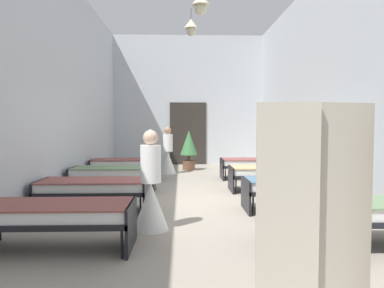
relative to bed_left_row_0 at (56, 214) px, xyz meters
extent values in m
cube|color=#9E9384|center=(1.82, 2.85, -0.49)|extent=(6.34, 13.91, 0.10)
cube|color=silver|center=(1.82, 9.61, 2.05)|extent=(6.14, 0.20, 4.98)
cube|color=silver|center=(-1.15, 2.85, 2.05)|extent=(0.20, 13.31, 4.98)
cube|color=silver|center=(4.79, 2.85, 2.05)|extent=(0.20, 13.31, 4.98)
cube|color=#2D2823|center=(1.82, 9.49, 0.76)|extent=(1.40, 0.06, 2.40)
sphere|color=beige|center=(2.01, 4.01, 3.79)|extent=(0.28, 0.28, 0.28)
cylinder|color=brown|center=(1.85, 6.34, 4.39)|extent=(0.02, 0.02, 0.30)
cone|color=beige|center=(1.85, 6.34, 4.09)|extent=(0.44, 0.44, 0.28)
sphere|color=beige|center=(1.85, 6.34, 3.87)|extent=(0.28, 0.28, 0.28)
cylinder|color=black|center=(-0.87, 0.36, -0.27)|extent=(0.03, 0.03, 0.34)
cylinder|color=black|center=(0.87, -0.36, -0.27)|extent=(0.03, 0.03, 0.34)
cylinder|color=black|center=(0.87, 0.36, -0.27)|extent=(0.03, 0.03, 0.34)
cube|color=black|center=(0.00, 0.00, -0.06)|extent=(1.90, 0.84, 0.07)
cube|color=black|center=(0.93, 0.00, -0.15)|extent=(0.04, 0.84, 0.57)
cube|color=white|center=(0.00, 0.00, 0.04)|extent=(1.82, 0.78, 0.14)
cube|color=#8C4C47|center=(0.00, 0.00, 0.12)|extent=(1.86, 0.82, 0.02)
cylinder|color=black|center=(2.77, -0.36, -0.27)|extent=(0.03, 0.03, 0.34)
cylinder|color=black|center=(2.77, 0.36, -0.27)|extent=(0.03, 0.03, 0.34)
cube|color=black|center=(3.64, 0.00, -0.06)|extent=(1.90, 0.84, 0.07)
cube|color=black|center=(2.71, 0.00, -0.15)|extent=(0.04, 0.84, 0.57)
cube|color=white|center=(3.64, 0.00, 0.04)|extent=(1.82, 0.78, 0.14)
cube|color=slate|center=(3.64, 0.00, 0.12)|extent=(1.86, 0.82, 0.02)
cylinder|color=black|center=(-0.87, 1.54, -0.27)|extent=(0.03, 0.03, 0.34)
cylinder|color=black|center=(-0.87, 2.26, -0.27)|extent=(0.03, 0.03, 0.34)
cylinder|color=black|center=(0.87, 1.54, -0.27)|extent=(0.03, 0.03, 0.34)
cylinder|color=black|center=(0.87, 2.26, -0.27)|extent=(0.03, 0.03, 0.34)
cube|color=black|center=(0.00, 1.90, -0.06)|extent=(1.90, 0.84, 0.07)
cube|color=black|center=(-0.93, 1.90, -0.15)|extent=(0.04, 0.84, 0.57)
cube|color=black|center=(0.93, 1.90, -0.15)|extent=(0.04, 0.84, 0.57)
cube|color=white|center=(0.00, 1.90, 0.04)|extent=(1.82, 0.78, 0.14)
cube|color=#8C4C47|center=(0.00, 1.90, 0.12)|extent=(1.86, 0.82, 0.02)
cylinder|color=black|center=(2.77, 1.54, -0.27)|extent=(0.03, 0.03, 0.34)
cylinder|color=black|center=(2.77, 2.26, -0.27)|extent=(0.03, 0.03, 0.34)
cylinder|color=black|center=(4.51, 1.54, -0.27)|extent=(0.03, 0.03, 0.34)
cylinder|color=black|center=(4.51, 2.26, -0.27)|extent=(0.03, 0.03, 0.34)
cube|color=black|center=(3.64, 1.90, -0.06)|extent=(1.90, 0.84, 0.07)
cube|color=black|center=(2.71, 1.90, -0.15)|extent=(0.04, 0.84, 0.57)
cube|color=black|center=(4.57, 1.90, -0.15)|extent=(0.04, 0.84, 0.57)
cube|color=white|center=(3.64, 1.90, 0.04)|extent=(1.82, 0.78, 0.14)
cube|color=slate|center=(3.64, 1.90, 0.12)|extent=(1.86, 0.82, 0.02)
cylinder|color=black|center=(-0.87, 3.44, -0.27)|extent=(0.03, 0.03, 0.34)
cylinder|color=black|center=(-0.87, 4.16, -0.27)|extent=(0.03, 0.03, 0.34)
cylinder|color=black|center=(0.87, 3.44, -0.27)|extent=(0.03, 0.03, 0.34)
cylinder|color=black|center=(0.87, 4.16, -0.27)|extent=(0.03, 0.03, 0.34)
cube|color=black|center=(0.00, 3.80, -0.06)|extent=(1.90, 0.84, 0.07)
cube|color=black|center=(-0.93, 3.80, -0.15)|extent=(0.04, 0.84, 0.57)
cube|color=black|center=(0.93, 3.80, -0.15)|extent=(0.04, 0.84, 0.57)
cube|color=white|center=(0.00, 3.80, 0.04)|extent=(1.82, 0.78, 0.14)
cube|color=slate|center=(0.00, 3.80, 0.12)|extent=(1.86, 0.82, 0.02)
cylinder|color=black|center=(2.77, 3.44, -0.27)|extent=(0.03, 0.03, 0.34)
cylinder|color=black|center=(2.77, 4.16, -0.27)|extent=(0.03, 0.03, 0.34)
cylinder|color=black|center=(4.51, 3.44, -0.27)|extent=(0.03, 0.03, 0.34)
cylinder|color=black|center=(4.51, 4.16, -0.27)|extent=(0.03, 0.03, 0.34)
cube|color=black|center=(3.64, 3.80, -0.06)|extent=(1.90, 0.84, 0.07)
cube|color=black|center=(2.71, 3.80, -0.15)|extent=(0.04, 0.84, 0.57)
cube|color=black|center=(4.57, 3.80, -0.15)|extent=(0.04, 0.84, 0.57)
cube|color=white|center=(3.64, 3.80, 0.04)|extent=(1.82, 0.78, 0.14)
cube|color=tan|center=(3.64, 3.80, 0.12)|extent=(1.86, 0.82, 0.02)
cylinder|color=black|center=(-0.87, 5.34, -0.27)|extent=(0.03, 0.03, 0.34)
cylinder|color=black|center=(-0.87, 6.06, -0.27)|extent=(0.03, 0.03, 0.34)
cylinder|color=black|center=(0.87, 5.34, -0.27)|extent=(0.03, 0.03, 0.34)
cylinder|color=black|center=(0.87, 6.06, -0.27)|extent=(0.03, 0.03, 0.34)
cube|color=black|center=(0.00, 5.70, -0.06)|extent=(1.90, 0.84, 0.07)
cube|color=black|center=(-0.93, 5.70, -0.15)|extent=(0.04, 0.84, 0.57)
cube|color=black|center=(0.93, 5.70, -0.15)|extent=(0.04, 0.84, 0.57)
cube|color=white|center=(0.00, 5.70, 0.04)|extent=(1.82, 0.78, 0.14)
cube|color=#8C4C47|center=(0.00, 5.70, 0.12)|extent=(1.86, 0.82, 0.02)
cylinder|color=black|center=(2.77, 5.34, -0.27)|extent=(0.03, 0.03, 0.34)
cylinder|color=black|center=(2.77, 6.06, -0.27)|extent=(0.03, 0.03, 0.34)
cylinder|color=black|center=(4.51, 5.34, -0.27)|extent=(0.03, 0.03, 0.34)
cylinder|color=black|center=(4.51, 6.06, -0.27)|extent=(0.03, 0.03, 0.34)
cube|color=black|center=(3.64, 5.70, -0.06)|extent=(1.90, 0.84, 0.07)
cube|color=black|center=(2.71, 5.70, -0.15)|extent=(0.04, 0.84, 0.57)
cube|color=black|center=(4.57, 5.70, -0.15)|extent=(0.04, 0.84, 0.57)
cube|color=white|center=(3.64, 5.70, 0.04)|extent=(1.82, 0.78, 0.14)
cube|color=#8C4C47|center=(3.64, 5.70, 0.12)|extent=(1.86, 0.82, 0.02)
cone|color=white|center=(1.11, 0.78, -0.09)|extent=(0.52, 0.52, 0.70)
cylinder|color=white|center=(1.11, 0.78, 0.54)|extent=(0.30, 0.30, 0.55)
sphere|color=beige|center=(1.11, 0.78, 0.92)|extent=(0.22, 0.22, 0.22)
cone|color=white|center=(1.11, 0.78, 1.00)|extent=(0.18, 0.18, 0.10)
cone|color=white|center=(1.14, 6.80, -0.09)|extent=(0.52, 0.52, 0.70)
cylinder|color=white|center=(1.14, 6.80, 0.54)|extent=(0.30, 0.30, 0.55)
sphere|color=#A87A5B|center=(1.14, 6.80, 0.92)|extent=(0.22, 0.22, 0.22)
cone|color=white|center=(1.14, 6.80, 1.00)|extent=(0.18, 0.18, 0.10)
cylinder|color=gray|center=(3.29, -0.09, 0.43)|extent=(0.32, 0.32, 0.58)
cube|color=gray|center=(3.29, -0.09, 0.18)|extent=(0.44, 0.44, 0.08)
sphere|color=beige|center=(3.29, -0.09, 0.83)|extent=(0.22, 0.22, 0.22)
cylinder|color=brown|center=(1.82, 7.71, -0.28)|extent=(0.41, 0.41, 0.32)
cylinder|color=brown|center=(1.82, 7.71, -0.02)|extent=(0.06, 0.06, 0.20)
cone|color=#3D7A42|center=(1.82, 7.71, 0.49)|extent=(0.59, 0.59, 0.82)
cube|color=#BCB29E|center=(2.27, -2.06, 0.41)|extent=(0.42, 0.08, 1.70)
cube|color=#BCB29E|center=(2.69, -2.00, 0.41)|extent=(0.42, 0.10, 1.70)
camera|label=1|loc=(1.56, -4.45, 1.11)|focal=33.63mm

